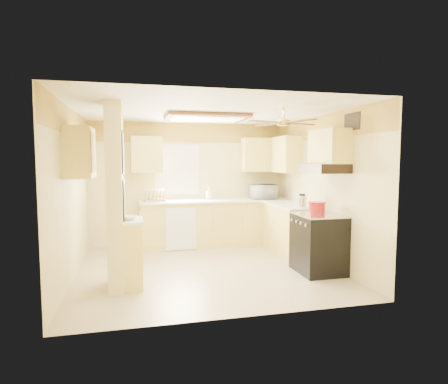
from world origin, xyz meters
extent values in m
plane|color=tan|center=(0.00, 0.00, 0.00)|extent=(4.00, 4.00, 0.00)
plane|color=white|center=(0.00, 0.00, 2.50)|extent=(4.00, 4.00, 0.00)
plane|color=#DBC986|center=(0.00, 1.90, 1.25)|extent=(4.00, 0.00, 4.00)
plane|color=#DBC986|center=(0.00, -1.90, 1.25)|extent=(4.00, 0.00, 4.00)
plane|color=#DBC986|center=(-2.00, 0.00, 1.25)|extent=(0.00, 3.80, 3.80)
plane|color=#DBC986|center=(2.00, 0.00, 1.25)|extent=(0.00, 3.80, 3.80)
cube|color=#FFD54B|center=(0.00, 1.88, 2.30)|extent=(4.00, 0.02, 0.40)
cube|color=#DBC986|center=(-1.35, -0.55, 1.25)|extent=(0.20, 0.70, 2.50)
cube|color=#DBCC5A|center=(-1.13, -0.55, 0.45)|extent=(0.25, 0.55, 0.90)
cube|color=white|center=(-1.13, -0.55, 0.92)|extent=(0.28, 0.58, 0.04)
cube|color=#DBCC5A|center=(0.50, 1.60, 0.45)|extent=(3.00, 0.60, 0.90)
cube|color=#DBCC5A|center=(1.70, 0.60, 0.45)|extent=(0.60, 1.40, 0.90)
cube|color=white|center=(0.50, 1.59, 0.92)|extent=(3.04, 0.64, 0.04)
cube|color=white|center=(1.69, 0.60, 0.92)|extent=(0.64, 1.44, 0.04)
cube|color=white|center=(-0.25, 1.29, 0.43)|extent=(0.58, 0.02, 0.80)
cube|color=white|center=(-0.25, 1.89, 1.55)|extent=(0.92, 0.02, 1.02)
cube|color=white|center=(-0.25, 1.89, 1.55)|extent=(0.80, 0.02, 0.90)
cube|color=#DBCC5A|center=(-0.85, 1.72, 1.85)|extent=(0.60, 0.35, 0.70)
cube|color=#DBCC5A|center=(1.55, 1.72, 1.85)|extent=(0.90, 0.35, 0.70)
cube|color=#DBCC5A|center=(1.82, 1.25, 1.85)|extent=(0.35, 1.00, 0.70)
cube|color=#DBCC5A|center=(-1.82, -0.25, 1.85)|extent=(0.35, 0.75, 0.70)
cube|color=#DBCC5A|center=(1.82, -0.55, 1.95)|extent=(0.35, 0.76, 0.52)
cube|color=black|center=(1.67, -0.55, 0.45)|extent=(0.65, 0.76, 0.90)
cube|color=silver|center=(1.67, -0.55, 0.91)|extent=(0.66, 0.77, 0.02)
cylinder|color=silver|center=(1.34, -0.80, 0.80)|extent=(0.03, 0.05, 0.05)
cylinder|color=silver|center=(1.34, -0.63, 0.80)|extent=(0.03, 0.05, 0.05)
cylinder|color=silver|center=(1.34, -0.47, 0.80)|extent=(0.03, 0.05, 0.05)
cylinder|color=silver|center=(1.34, -0.30, 0.80)|extent=(0.03, 0.05, 0.05)
cube|color=black|center=(1.74, -0.55, 1.62)|extent=(0.50, 0.76, 0.14)
cube|color=black|center=(-1.24, -0.55, 1.85)|extent=(0.02, 0.42, 0.57)
cube|color=white|center=(-1.23, -0.55, 1.85)|extent=(0.01, 0.37, 0.52)
cube|color=black|center=(-1.24, -0.55, 1.20)|extent=(0.02, 0.42, 0.57)
cube|color=yellow|center=(-1.23, -0.55, 1.20)|extent=(0.01, 0.37, 0.52)
cube|color=brown|center=(0.10, 0.50, 2.46)|extent=(1.35, 0.95, 0.06)
cube|color=white|center=(0.10, 0.50, 2.44)|extent=(1.15, 0.75, 0.02)
cylinder|color=gold|center=(1.00, -0.70, 2.42)|extent=(0.04, 0.04, 0.16)
cylinder|color=gold|center=(1.00, -0.70, 2.28)|extent=(0.18, 0.18, 0.08)
cube|color=brown|center=(1.30, -0.59, 2.28)|extent=(0.55, 0.28, 0.01)
cube|color=brown|center=(0.89, -0.40, 2.28)|extent=(0.28, 0.55, 0.01)
cube|color=brown|center=(0.70, -0.81, 2.28)|extent=(0.55, 0.28, 0.01)
cube|color=brown|center=(1.11, -1.00, 2.28)|extent=(0.28, 0.55, 0.01)
cube|color=black|center=(1.98, -0.90, 2.30)|extent=(0.02, 0.40, 0.25)
imported|color=white|center=(1.51, 1.57, 1.09)|extent=(0.58, 0.43, 0.30)
imported|color=white|center=(-1.18, -0.59, 0.97)|extent=(0.23, 0.23, 0.05)
cylinder|color=#A5161B|center=(1.67, -0.48, 1.00)|extent=(0.26, 0.26, 0.16)
cylinder|color=#A5161B|center=(1.67, -0.48, 1.09)|extent=(0.28, 0.28, 0.02)
cylinder|color=silver|center=(1.68, 0.07, 1.04)|extent=(0.15, 0.15, 0.20)
cylinder|color=black|center=(1.68, 0.07, 1.16)|extent=(0.10, 0.10, 0.03)
cube|color=tan|center=(-0.72, 1.61, 0.96)|extent=(0.43, 0.34, 0.04)
cube|color=tan|center=(-0.89, 1.61, 1.06)|extent=(0.02, 0.27, 0.23)
cube|color=tan|center=(-0.82, 1.61, 1.06)|extent=(0.02, 0.27, 0.23)
cube|color=tan|center=(-0.75, 1.61, 1.06)|extent=(0.02, 0.27, 0.23)
cube|color=tan|center=(-0.69, 1.61, 1.06)|extent=(0.02, 0.27, 0.23)
cube|color=tan|center=(-0.62, 1.61, 1.06)|extent=(0.02, 0.27, 0.23)
cube|color=tan|center=(-0.55, 1.61, 1.06)|extent=(0.02, 0.27, 0.23)
cylinder|color=white|center=(-0.82, 1.61, 1.06)|extent=(0.02, 0.23, 0.23)
cylinder|color=white|center=(-0.69, 1.61, 1.06)|extent=(0.02, 0.23, 0.23)
cylinder|color=white|center=(0.38, 1.72, 1.02)|extent=(0.13, 0.13, 0.16)
cylinder|color=tan|center=(0.40, 1.72, 1.07)|extent=(0.01, 0.01, 0.25)
cylinder|color=tan|center=(0.38, 1.75, 1.07)|extent=(0.01, 0.01, 0.25)
cylinder|color=tan|center=(0.36, 1.72, 1.07)|extent=(0.01, 0.01, 0.25)
cylinder|color=tan|center=(0.38, 1.70, 1.07)|extent=(0.01, 0.01, 0.25)
camera|label=1|loc=(-1.08, -5.78, 1.76)|focal=30.00mm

